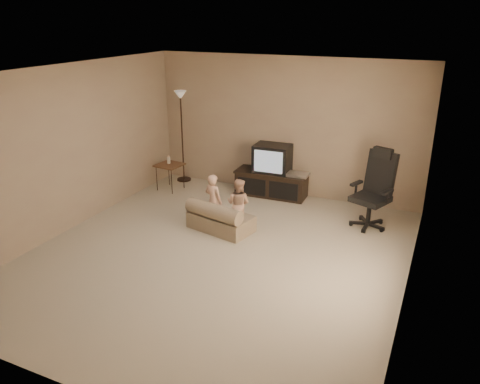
% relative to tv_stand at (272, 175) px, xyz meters
% --- Properties ---
extents(floor, '(5.50, 5.50, 0.00)m').
position_rel_tv_stand_xyz_m(floor, '(0.13, -2.49, -0.40)').
color(floor, '#B4A98F').
rests_on(floor, ground).
extents(room_shell, '(5.50, 5.50, 5.50)m').
position_rel_tv_stand_xyz_m(room_shell, '(0.13, -2.49, 1.12)').
color(room_shell, white).
rests_on(room_shell, floor).
extents(tv_stand, '(1.37, 0.55, 0.96)m').
position_rel_tv_stand_xyz_m(tv_stand, '(0.00, 0.00, 0.00)').
color(tv_stand, black).
rests_on(tv_stand, floor).
extents(office_chair, '(0.75, 0.76, 1.25)m').
position_rel_tv_stand_xyz_m(office_chair, '(1.91, -0.59, 0.05)').
color(office_chair, black).
rests_on(office_chair, floor).
extents(side_table, '(0.50, 0.50, 0.68)m').
position_rel_tv_stand_xyz_m(side_table, '(-1.89, -0.50, 0.09)').
color(side_table, brown).
rests_on(side_table, floor).
extents(floor_lamp, '(0.28, 0.28, 1.80)m').
position_rel_tv_stand_xyz_m(floor_lamp, '(-1.92, 0.06, 0.91)').
color(floor_lamp, black).
rests_on(floor_lamp, floor).
extents(child_sofa, '(1.07, 0.75, 0.48)m').
position_rel_tv_stand_xyz_m(child_sofa, '(-0.21, -1.75, -0.21)').
color(child_sofa, gray).
rests_on(child_sofa, floor).
extents(toddler_left, '(0.36, 0.30, 0.87)m').
position_rel_tv_stand_xyz_m(toddler_left, '(-0.35, -1.65, 0.03)').
color(toddler_left, '#D7A586').
rests_on(toddler_left, floor).
extents(toddler_right, '(0.40, 0.23, 0.81)m').
position_rel_tv_stand_xyz_m(toddler_right, '(0.02, -1.52, 0.00)').
color(toddler_right, '#D7A586').
rests_on(toddler_right, floor).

